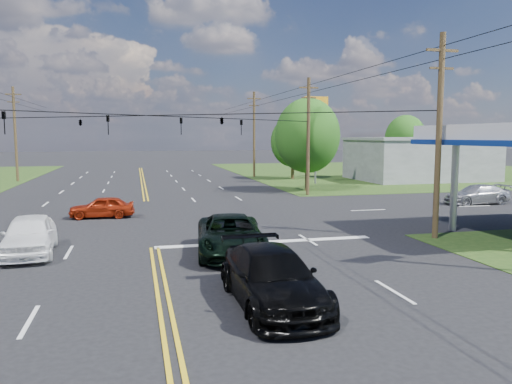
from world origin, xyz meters
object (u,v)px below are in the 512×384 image
object	(u,v)px
pole_se	(439,134)
pole_left_far	(15,133)
retail_ne	(420,160)
pole_right_far	(254,133)
tree_far_r	(405,138)
pickup_white	(29,235)
tree_right_b	(293,142)
tree_right_a	(308,136)
suv_black	(272,278)
pickup_dkgreen	(231,235)
pole_ne	(308,135)

from	to	relation	value
pole_se	pole_left_far	xyz separation A→B (m)	(-26.00, 37.00, 0.25)
retail_ne	pole_right_far	world-z (taller)	pole_right_far
tree_far_r	pickup_white	xyz separation A→B (m)	(-38.98, -38.00, -3.73)
retail_ne	tree_right_b	xyz separation A→B (m)	(-13.50, 4.00, 2.02)
tree_right_a	pole_left_far	bearing A→B (deg)	149.35
retail_ne	tree_far_r	bearing A→B (deg)	68.20
pole_right_far	suv_black	distance (m)	45.57
retail_ne	tree_far_r	world-z (taller)	tree_far_r
suv_black	pickup_white	xyz separation A→B (m)	(-7.98, 8.25, 0.01)
tree_right_b	pickup_dkgreen	size ratio (longest dim) A/B	1.24
suv_black	tree_far_r	bearing A→B (deg)	55.03
pole_right_far	suv_black	size ratio (longest dim) A/B	1.80
pole_se	tree_right_b	size ratio (longest dim) A/B	1.34
pickup_white	tree_right_b	bearing A→B (deg)	51.63
pole_right_far	tree_right_a	xyz separation A→B (m)	(1.00, -16.00, -0.30)
retail_ne	pole_right_far	bearing A→B (deg)	154.80
pole_ne	pickup_white	world-z (taller)	pole_ne
tree_right_a	retail_ne	bearing A→B (deg)	26.57
pickup_dkgreen	suv_black	distance (m)	6.35
pole_ne	pickup_white	bearing A→B (deg)	-136.60
tree_right_b	pickup_white	size ratio (longest dim) A/B	1.48
pole_right_far	tree_far_r	bearing A→B (deg)	5.44
pole_se	pole_ne	world-z (taller)	same
tree_far_r	suv_black	bearing A→B (deg)	-123.83
pole_ne	pole_left_far	bearing A→B (deg)	143.84
retail_ne	tree_right_a	world-z (taller)	tree_right_a
pole_right_far	suv_black	world-z (taller)	pole_right_far
pole_right_far	pole_ne	bearing A→B (deg)	-90.00
tree_right_b	retail_ne	bearing A→B (deg)	-16.50
pole_right_far	suv_black	bearing A→B (deg)	-102.73
tree_far_r	pickup_white	size ratio (longest dim) A/B	1.59
retail_ne	pole_right_far	size ratio (longest dim) A/B	1.40
tree_right_a	pickup_white	xyz separation A→B (m)	(-18.98, -20.00, -4.05)
tree_right_a	pickup_white	bearing A→B (deg)	-133.50
tree_right_b	pickup_white	bearing A→B (deg)	-123.87
tree_far_r	suv_black	distance (m)	55.80
pole_left_far	pickup_dkgreen	distance (m)	41.37
tree_right_b	tree_right_a	bearing A→B (deg)	-101.77
tree_right_b	pickup_dkgreen	bearing A→B (deg)	-111.72
tree_right_b	suv_black	distance (m)	42.59
retail_ne	pole_se	world-z (taller)	pole_se
tree_right_a	tree_right_b	bearing A→B (deg)	78.23
pole_right_far	suv_black	xyz separation A→B (m)	(-10.00, -44.25, -4.36)
pole_se	tree_right_b	distance (m)	33.19
pole_se	pole_right_far	xyz separation A→B (m)	(0.00, 37.00, 0.25)
tree_right_a	pickup_dkgreen	bearing A→B (deg)	-116.68
pole_ne	tree_right_a	xyz separation A→B (m)	(1.00, 3.00, -0.05)
pole_right_far	pickup_white	xyz separation A→B (m)	(-17.98, -36.00, -4.35)
tree_right_b	tree_far_r	size ratio (longest dim) A/B	0.93
retail_ne	suv_black	world-z (taller)	retail_ne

